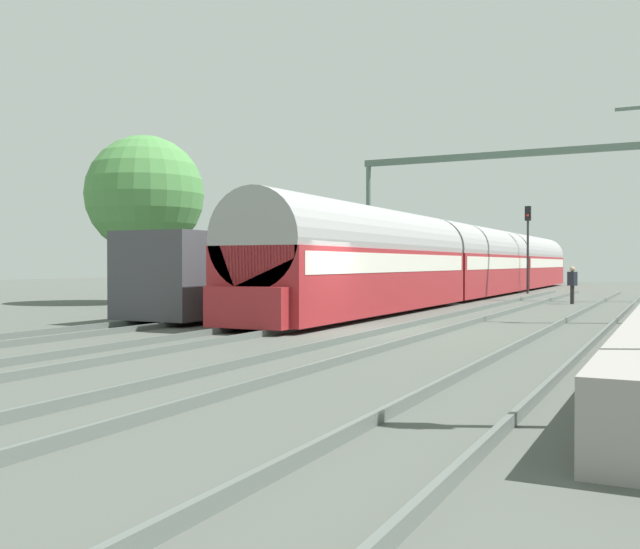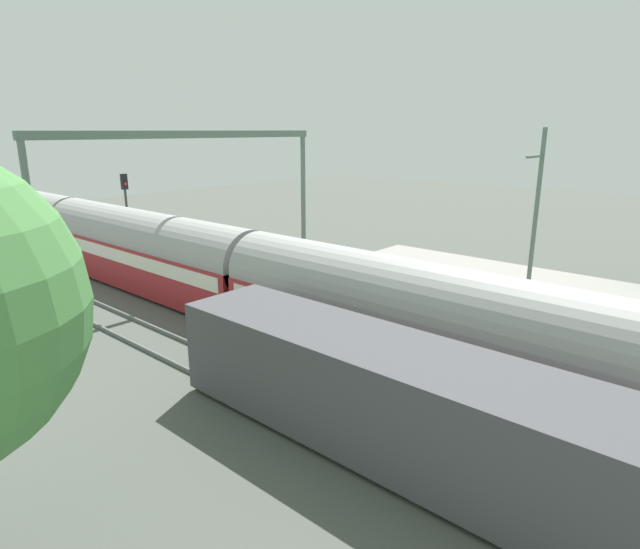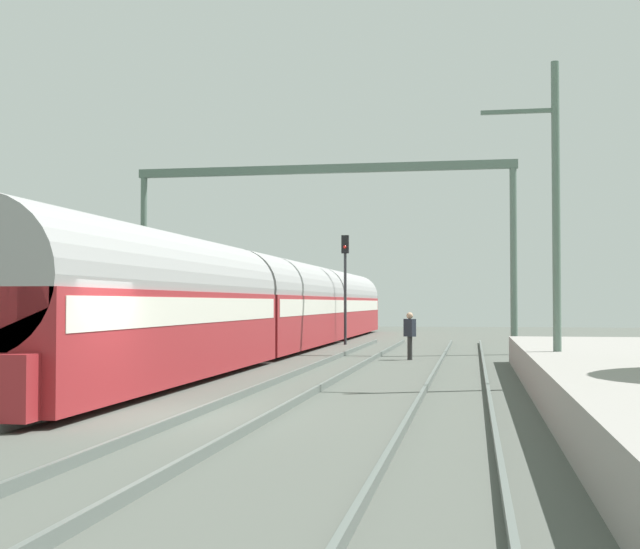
# 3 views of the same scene
# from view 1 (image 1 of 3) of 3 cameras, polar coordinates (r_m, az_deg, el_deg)

# --- Properties ---
(ground) EXTENTS (120.00, 120.00, 0.00)m
(ground) POSITION_cam_1_polar(r_m,az_deg,el_deg) (20.34, 2.30, -4.40)
(ground) COLOR #50544D
(track_far_west) EXTENTS (1.52, 60.00, 0.16)m
(track_far_west) POSITION_cam_1_polar(r_m,az_deg,el_deg) (23.31, -10.95, -3.55)
(track_far_west) COLOR #5B645F
(track_far_west) RESTS_ON ground
(track_west) EXTENTS (1.52, 60.00, 0.16)m
(track_west) POSITION_cam_1_polar(r_m,az_deg,el_deg) (21.19, -2.52, -3.97)
(track_west) COLOR #5B645F
(track_west) RESTS_ON ground
(track_east) EXTENTS (1.52, 60.00, 0.16)m
(track_east) POSITION_cam_1_polar(r_m,az_deg,el_deg) (19.62, 7.51, -4.37)
(track_east) COLOR #5B645F
(track_east) RESTS_ON ground
(track_far_east) EXTENTS (1.52, 60.00, 0.16)m
(track_far_east) POSITION_cam_1_polar(r_m,az_deg,el_deg) (18.74, 18.89, -4.65)
(track_far_east) COLOR #5B645F
(track_far_east) RESTS_ON ground
(passenger_train) EXTENTS (2.93, 49.20, 3.82)m
(passenger_train) POSITION_cam_1_polar(r_m,az_deg,el_deg) (42.01, 12.26, 1.00)
(passenger_train) COLOR maroon
(passenger_train) RESTS_ON ground
(freight_car) EXTENTS (2.80, 13.00, 2.70)m
(freight_car) POSITION_cam_1_polar(r_m,az_deg,el_deg) (27.17, -4.90, 0.03)
(freight_car) COLOR #47474C
(freight_car) RESTS_ON ground
(person_crossing) EXTENTS (0.46, 0.43, 1.73)m
(person_crossing) POSITION_cam_1_polar(r_m,az_deg,el_deg) (35.23, 19.29, -0.54)
(person_crossing) COLOR #2B2B2B
(person_crossing) RESTS_ON ground
(railway_signal_far) EXTENTS (0.36, 0.30, 5.43)m
(railway_signal_far) POSITION_cam_1_polar(r_m,az_deg,el_deg) (46.64, 16.08, 2.78)
(railway_signal_far) COLOR #2D2D33
(railway_signal_far) RESTS_ON ground
(catenary_gantry) EXTENTS (16.08, 0.28, 7.86)m
(catenary_gantry) POSITION_cam_1_polar(r_m,az_deg,el_deg) (39.97, 14.36, 6.60)
(catenary_gantry) COLOR slate
(catenary_gantry) RESTS_ON ground
(tree_west_background) EXTENTS (5.55, 5.55, 7.89)m
(tree_west_background) POSITION_cam_1_polar(r_m,az_deg,el_deg) (35.19, -13.65, 6.13)
(tree_west_background) COLOR #4C3826
(tree_west_background) RESTS_ON ground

